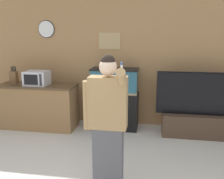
# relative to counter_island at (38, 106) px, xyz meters

# --- Properties ---
(wall_back_paneled) EXTENTS (10.00, 0.08, 2.60)m
(wall_back_paneled) POSITION_rel_counter_island_xyz_m (1.35, 0.56, 0.86)
(wall_back_paneled) COLOR #A87A4C
(wall_back_paneled) RESTS_ON ground_plane
(counter_island) EXTENTS (1.56, 0.60, 0.89)m
(counter_island) POSITION_rel_counter_island_xyz_m (0.00, 0.00, 0.00)
(counter_island) COLOR olive
(counter_island) RESTS_ON ground_plane
(microwave) EXTENTS (0.45, 0.36, 0.28)m
(microwave) POSITION_rel_counter_island_xyz_m (0.03, -0.04, 0.58)
(microwave) COLOR silver
(microwave) RESTS_ON counter_island
(knife_block) EXTENTS (0.14, 0.12, 0.36)m
(knife_block) POSITION_rel_counter_island_xyz_m (-0.50, 0.03, 0.57)
(knife_block) COLOR brown
(knife_block) RESTS_ON counter_island
(aquarium_on_stand) EXTENTS (0.93, 0.47, 1.21)m
(aquarium_on_stand) POSITION_rel_counter_island_xyz_m (1.53, 0.23, 0.16)
(aquarium_on_stand) COLOR black
(aquarium_on_stand) RESTS_ON ground_plane
(tv_on_stand) EXTENTS (1.54, 0.40, 1.21)m
(tv_on_stand) POSITION_rel_counter_island_xyz_m (3.11, 0.05, -0.09)
(tv_on_stand) COLOR #4C3828
(tv_on_stand) RESTS_ON ground_plane
(person_standing) EXTENTS (0.52, 0.39, 1.65)m
(person_standing) POSITION_rel_counter_island_xyz_m (1.76, -1.83, 0.41)
(person_standing) COLOR #515156
(person_standing) RESTS_ON ground_plane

